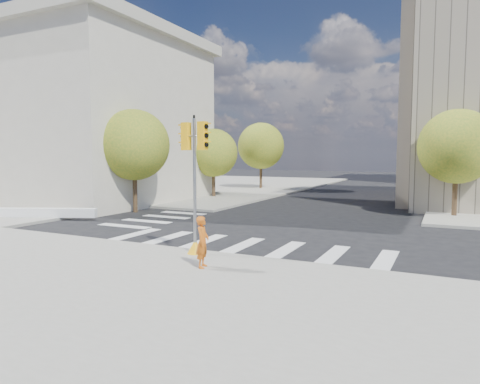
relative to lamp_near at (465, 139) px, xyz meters
name	(u,v)px	position (x,y,z in m)	size (l,w,h in m)	color
ground	(265,237)	(-8.00, -14.00, -4.58)	(160.00, 160.00, 0.00)	black
sidewalk_near	(61,324)	(-8.00, -25.00, -4.50)	(30.00, 14.00, 0.15)	gray
sidewalk_far_left	(194,185)	(-28.00, 12.00, -4.50)	(28.00, 40.00, 0.15)	gray
classical_building	(72,119)	(-28.00, -6.00, 1.86)	(19.00, 15.00, 12.70)	beige
tree_lw_near	(134,145)	(-18.50, -10.00, -0.38)	(4.40, 4.40, 6.41)	#382616
tree_lw_mid	(214,153)	(-18.50, 0.00, -0.82)	(4.00, 4.00, 5.77)	#382616
tree_lw_far	(261,146)	(-18.50, 10.00, -0.04)	(4.80, 4.80, 6.95)	#382616
tree_re_near	(457,147)	(-0.50, -4.00, -0.53)	(4.20, 4.20, 6.16)	#382616
tree_re_mid	(454,146)	(-0.50, 8.00, -0.23)	(4.60, 4.60, 6.66)	#382616
tree_re_far	(453,152)	(-0.50, 20.00, -0.71)	(4.00, 4.00, 5.88)	#382616
lamp_near	(465,139)	(0.00, 0.00, 0.00)	(0.35, 0.18, 8.11)	black
lamp_far	(460,144)	(0.00, 14.00, 0.00)	(0.35, 0.18, 8.11)	black
traffic_signal	(195,195)	(-8.72, -18.60, -2.39)	(1.08, 0.56, 4.78)	#FFB10D
photographer	(203,242)	(-7.53, -20.08, -3.64)	(0.57, 0.38, 1.58)	#C55912
planter_wall	(43,213)	(-21.00, -14.79, -4.18)	(6.00, 0.40, 0.50)	white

